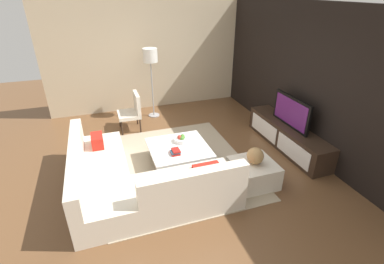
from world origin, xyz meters
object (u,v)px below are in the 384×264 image
Objects in this scene: accent_chair_near at (133,109)px; decorative_ball at (255,156)px; television at (291,112)px; ottoman at (253,173)px; floor_lamp at (150,59)px; book_stack at (175,152)px; media_console at (287,137)px; sectional_couch at (132,181)px; coffee_table at (179,155)px; fruit_bowl at (181,139)px.

decorative_ball is at bearing 27.48° from accent_chair_near.
television is at bearing 123.93° from decorative_ball.
floor_lamp is at bearing -163.41° from ottoman.
television is 2.45m from book_stack.
floor_lamp is 2.45× the size of ottoman.
floor_lamp reaches higher than media_console.
ottoman is (0.33, 1.97, -0.08)m from sectional_couch.
media_console is 1.30× the size of floor_lamp.
media_console is 2.30m from coffee_table.
media_console is 8.01× the size of decorative_ball.
fruit_bowl is at bearing -140.85° from decorative_ball.
floor_lamp is (-0.61, 0.60, 0.97)m from accent_chair_near.
sectional_couch is 0.93m from book_stack.
ottoman is 2.51× the size of decorative_ball.
sectional_couch is at bearing -52.55° from fruit_bowl.
decorative_ball is at bearing 16.59° from floor_lamp.
book_stack is at bearing 116.43° from sectional_couch.
ottoman is 2.50× the size of fruit_bowl.
media_console is at bearing 87.51° from coffee_table.
ottoman is at bearing 27.48° from accent_chair_near.
decorative_ball reaches higher than book_stack.
decorative_ball is (0.85, -1.27, 0.29)m from media_console.
television is (0.00, 0.00, 0.55)m from media_console.
floor_lamp is 3.73m from ottoman.
television reaches higher than book_stack.
coffee_table is 3.82× the size of decorative_ball.
sectional_couch is at bearing -99.51° from ottoman.
book_stack is (0.39, -0.23, -0.01)m from fruit_bowl.
fruit_bowl reaches higher than media_console.
fruit_bowl is 1.00× the size of decorative_ball.
ottoman is at bearing 16.59° from floor_lamp.
sectional_couch is at bearing -99.51° from decorative_ball.
television reaches higher than sectional_couch.
fruit_bowl reaches higher than book_stack.
media_console reaches higher than book_stack.
fruit_bowl is 1.47m from decorative_ball.
media_console is 2.57× the size of accent_chair_near.
television is at bearing 99.18° from sectional_couch.
media_console is 3.19× the size of ottoman.
ottoman is 3.54× the size of book_stack.
sectional_couch is 1.41× the size of floor_lamp.
fruit_bowl is at bearing -140.85° from ottoman.
fruit_bowl is at bearing 127.45° from sectional_couch.
media_console is 3.59m from floor_lamp.
television is at bearing 53.88° from accent_chair_near.
television is 3.33m from sectional_couch.
media_console is 2.09× the size of coffee_table.
floor_lamp is 8.68× the size of book_stack.
decorative_ball is at bearing 80.49° from sectional_couch.
fruit_bowl is (-0.28, -2.19, -0.37)m from television.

